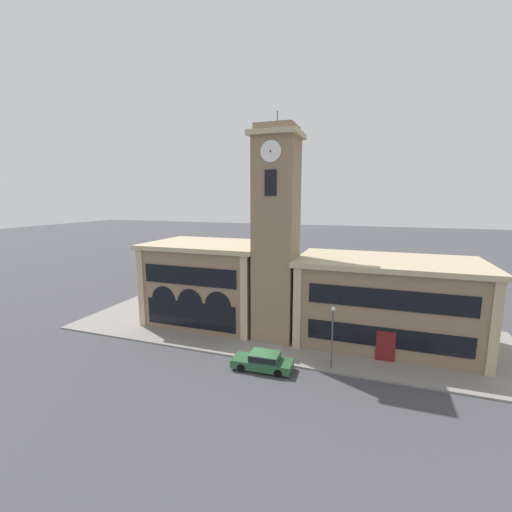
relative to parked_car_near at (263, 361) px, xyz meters
The scene contains 7 objects.
ground_plane 1.62m from the parked_car_near, 127.13° to the left, with size 300.00×300.00×0.00m, color #424247.
sidewalk_kerb 8.25m from the parked_car_near, 96.09° to the left, with size 43.74×14.05×0.15m.
clock_tower 11.30m from the parked_car_near, 97.75° to the left, with size 4.45×4.45×21.06m.
town_hall_left_wing 13.24m from the parked_car_near, 136.02° to the left, with size 12.93×9.34×8.74m.
town_hall_right_wing 13.14m from the parked_car_near, 44.04° to the left, with size 16.39×9.34×7.98m.
parked_car_near is the anchor object (origin of this frame).
street_lamp 6.08m from the parked_car_near, 18.80° to the left, with size 0.36×0.36×5.10m.
Camera 1 is at (8.75, -25.26, 13.49)m, focal length 24.00 mm.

